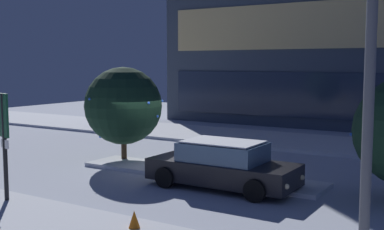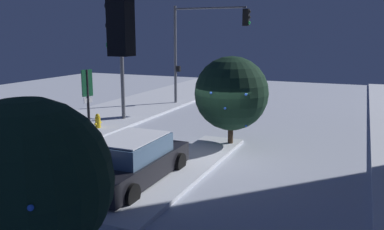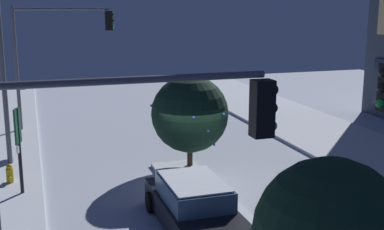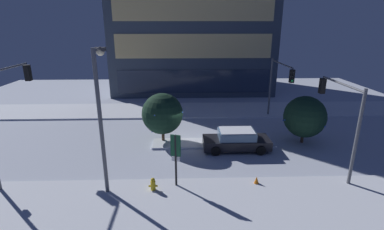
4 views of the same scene
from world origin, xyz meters
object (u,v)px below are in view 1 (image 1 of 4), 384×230
parking_info_sign (4,134)px  decorated_tree_left_of_median (123,106)px  construction_cone (134,222)px  car_near (223,166)px

parking_info_sign → decorated_tree_left_of_median: decorated_tree_left_of_median is taller
decorated_tree_left_of_median → construction_cone: 8.68m
parking_info_sign → decorated_tree_left_of_median: (-1.12, 6.39, 0.27)m
parking_info_sign → car_near: bearing=-24.4°
car_near → decorated_tree_left_of_median: (-5.30, 1.56, 1.54)m
car_near → decorated_tree_left_of_median: decorated_tree_left_of_median is taller
parking_info_sign → decorated_tree_left_of_median: 6.50m
car_near → parking_info_sign: bearing=-130.7°
car_near → decorated_tree_left_of_median: 5.73m
parking_info_sign → decorated_tree_left_of_median: bearing=26.4°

